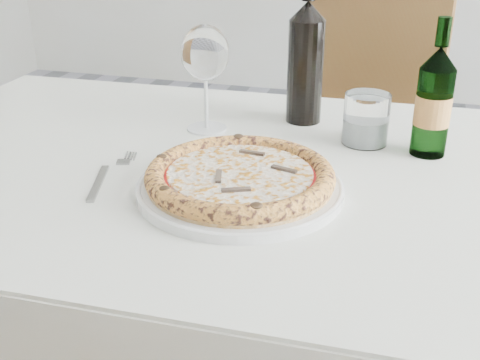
{
  "coord_description": "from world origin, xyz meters",
  "views": [
    {
      "loc": [
        0.21,
        -0.86,
        1.14
      ],
      "look_at": [
        -0.01,
        -0.09,
        0.78
      ],
      "focal_mm": 45.0,
      "sensor_mm": 36.0,
      "label": 1
    }
  ],
  "objects_px": {
    "pizza": "(240,176)",
    "wine_glass": "(205,56)",
    "dining_table": "(257,218)",
    "plate": "(240,187)",
    "chair_far": "(356,130)",
    "wine_bottle": "(306,61)",
    "beer_bottle": "(434,102)",
    "tumbler": "(366,122)"
  },
  "relations": [
    {
      "from": "wine_glass",
      "to": "wine_bottle",
      "type": "distance_m",
      "value": 0.19
    },
    {
      "from": "chair_far",
      "to": "plate",
      "type": "height_order",
      "value": "chair_far"
    },
    {
      "from": "chair_far",
      "to": "wine_bottle",
      "type": "distance_m",
      "value": 0.69
    },
    {
      "from": "chair_far",
      "to": "tumbler",
      "type": "xyz_separation_m",
      "value": [
        0.07,
        -0.69,
        0.26
      ]
    },
    {
      "from": "plate",
      "to": "wine_bottle",
      "type": "relative_size",
      "value": 1.1
    },
    {
      "from": "plate",
      "to": "tumbler",
      "type": "height_order",
      "value": "tumbler"
    },
    {
      "from": "dining_table",
      "to": "chair_far",
      "type": "bearing_deg",
      "value": 84.17
    },
    {
      "from": "wine_glass",
      "to": "pizza",
      "type": "bearing_deg",
      "value": -60.87
    },
    {
      "from": "dining_table",
      "to": "wine_glass",
      "type": "xyz_separation_m",
      "value": [
        -0.13,
        0.14,
        0.23
      ]
    },
    {
      "from": "tumbler",
      "to": "beer_bottle",
      "type": "bearing_deg",
      "value": -10.92
    },
    {
      "from": "plate",
      "to": "beer_bottle",
      "type": "distance_m",
      "value": 0.36
    },
    {
      "from": "plate",
      "to": "tumbler",
      "type": "bearing_deg",
      "value": 58.48
    },
    {
      "from": "dining_table",
      "to": "plate",
      "type": "relative_size",
      "value": 4.58
    },
    {
      "from": "dining_table",
      "to": "pizza",
      "type": "xyz_separation_m",
      "value": [
        -0.0,
        -0.1,
        0.12
      ]
    },
    {
      "from": "plate",
      "to": "wine_glass",
      "type": "height_order",
      "value": "wine_glass"
    },
    {
      "from": "dining_table",
      "to": "tumbler",
      "type": "distance_m",
      "value": 0.26
    },
    {
      "from": "beer_bottle",
      "to": "wine_glass",
      "type": "bearing_deg",
      "value": 178.71
    },
    {
      "from": "wine_glass",
      "to": "tumbler",
      "type": "distance_m",
      "value": 0.31
    },
    {
      "from": "tumbler",
      "to": "dining_table",
      "type": "bearing_deg",
      "value": -135.4
    },
    {
      "from": "dining_table",
      "to": "plate",
      "type": "height_order",
      "value": "plate"
    },
    {
      "from": "chair_far",
      "to": "plate",
      "type": "relative_size",
      "value": 3.07
    },
    {
      "from": "wine_glass",
      "to": "beer_bottle",
      "type": "xyz_separation_m",
      "value": [
        0.4,
        -0.01,
        -0.05
      ]
    },
    {
      "from": "wine_glass",
      "to": "wine_bottle",
      "type": "xyz_separation_m",
      "value": [
        0.16,
        0.1,
        -0.02
      ]
    },
    {
      "from": "pizza",
      "to": "tumbler",
      "type": "bearing_deg",
      "value": 58.48
    },
    {
      "from": "chair_far",
      "to": "wine_bottle",
      "type": "height_order",
      "value": "wine_bottle"
    },
    {
      "from": "chair_far",
      "to": "pizza",
      "type": "height_order",
      "value": "chair_far"
    },
    {
      "from": "pizza",
      "to": "wine_glass",
      "type": "distance_m",
      "value": 0.3
    },
    {
      "from": "pizza",
      "to": "beer_bottle",
      "type": "bearing_deg",
      "value": 41.57
    },
    {
      "from": "dining_table",
      "to": "wine_bottle",
      "type": "height_order",
      "value": "wine_bottle"
    },
    {
      "from": "dining_table",
      "to": "tumbler",
      "type": "relative_size",
      "value": 15.58
    },
    {
      "from": "tumbler",
      "to": "wine_glass",
      "type": "bearing_deg",
      "value": -177.69
    },
    {
      "from": "beer_bottle",
      "to": "wine_bottle",
      "type": "bearing_deg",
      "value": 155.01
    },
    {
      "from": "chair_far",
      "to": "tumbler",
      "type": "distance_m",
      "value": 0.74
    },
    {
      "from": "pizza",
      "to": "beer_bottle",
      "type": "height_order",
      "value": "beer_bottle"
    },
    {
      "from": "plate",
      "to": "beer_bottle",
      "type": "height_order",
      "value": "beer_bottle"
    },
    {
      "from": "dining_table",
      "to": "wine_glass",
      "type": "height_order",
      "value": "wine_glass"
    },
    {
      "from": "plate",
      "to": "beer_bottle",
      "type": "bearing_deg",
      "value": 41.57
    },
    {
      "from": "chair_far",
      "to": "plate",
      "type": "bearing_deg",
      "value": -95.21
    },
    {
      "from": "chair_far",
      "to": "tumbler",
      "type": "height_order",
      "value": "chair_far"
    },
    {
      "from": "pizza",
      "to": "wine_glass",
      "type": "bearing_deg",
      "value": 119.13
    },
    {
      "from": "pizza",
      "to": "wine_glass",
      "type": "xyz_separation_m",
      "value": [
        -0.13,
        0.24,
        0.11
      ]
    },
    {
      "from": "plate",
      "to": "pizza",
      "type": "distance_m",
      "value": 0.02
    }
  ]
}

